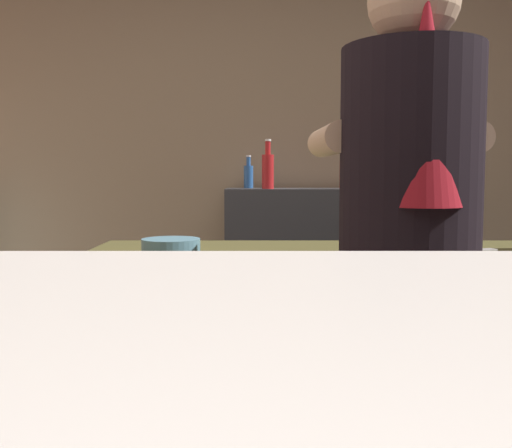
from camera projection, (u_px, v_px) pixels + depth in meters
The scene contains 9 objects.
wall_back at pixel (281, 143), 3.44m from camera, with size 5.20×0.10×2.70m, color #947E5F.
prep_counter at pixel (408, 389), 1.93m from camera, with size 2.10×0.60×0.92m, color #4A4524.
back_shelf at pixel (311, 287), 3.22m from camera, with size 0.94×0.36×1.09m, color #343538.
bartender at pixel (408, 251), 1.43m from camera, with size 0.43×0.52×1.69m.
mixing_bowl at pixel (170, 247), 1.80m from camera, with size 0.18×0.18×0.05m, color slate.
chefs_knife at pixel (463, 251), 1.84m from camera, with size 0.24×0.03×0.01m, color silver.
bottle_hot_sauce at pixel (267, 170), 3.09m from camera, with size 0.06×0.06×0.26m.
bottle_soy at pixel (344, 173), 3.09m from camera, with size 0.06×0.06×0.22m.
bottle_vinegar at pixel (248, 175), 3.27m from camera, with size 0.05×0.05×0.18m.
Camera 1 is at (-0.15, -1.26, 1.16)m, focal length 41.09 mm.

